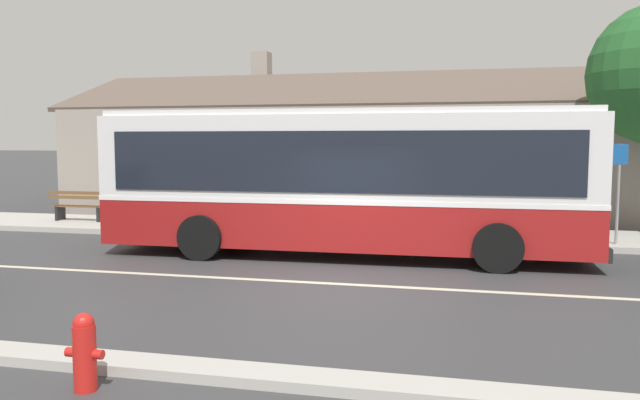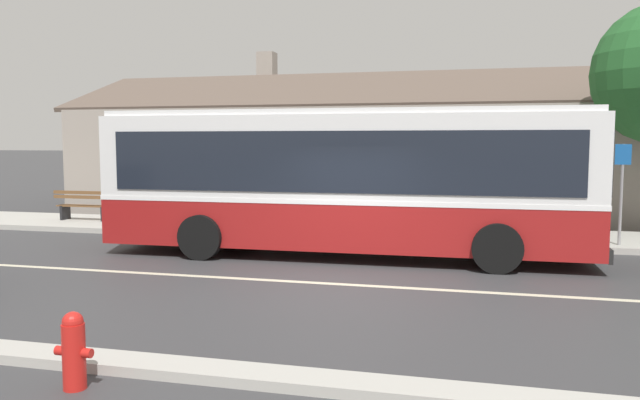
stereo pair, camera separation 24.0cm
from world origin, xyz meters
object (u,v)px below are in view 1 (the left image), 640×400
Objects in this scene: bench_by_building at (79,207)px; bus_stop_sign at (619,182)px; transit_bus at (344,178)px; fire_hydrant at (85,351)px.

bench_by_building is 15.24m from bus_stop_sign.
fire_hydrant is at bearing -97.92° from transit_bus.
bus_stop_sign is (6.24, 2.09, -0.12)m from transit_bus.
fire_hydrant is at bearing -55.67° from bench_by_building.
fire_hydrant is 0.35× the size of bus_stop_sign.
bench_by_building is at bearing 176.24° from bus_stop_sign.
transit_bus is at bearing -161.46° from bus_stop_sign.
bus_stop_sign is (7.39, 10.39, 1.21)m from fire_hydrant.
fire_hydrant is (-1.15, -8.30, -1.34)m from transit_bus.
bench_by_building is at bearing 160.93° from transit_bus.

